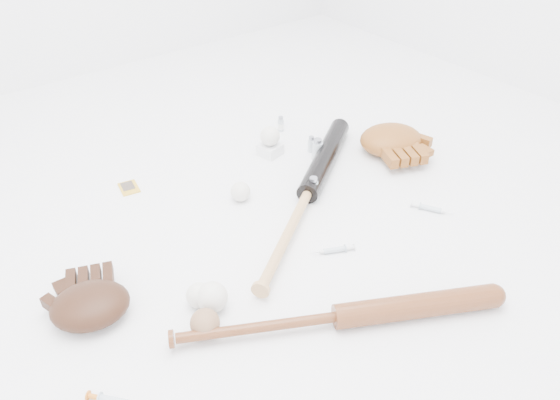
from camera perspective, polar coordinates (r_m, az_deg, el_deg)
bat_dark at (r=1.81m, az=2.92°, el=0.75°), size 0.87×0.63×0.07m
bat_wood at (r=1.42m, az=6.10°, el=-12.03°), size 0.82×0.48×0.07m
glove_dark at (r=1.50m, az=-19.24°, el=-10.31°), size 0.31×0.31×0.09m
glove_tan at (r=2.12m, az=11.52°, el=6.23°), size 0.37×0.37×0.10m
trading_card at (r=1.96m, az=-15.50°, el=1.24°), size 0.07×0.09×0.00m
pedestal at (r=2.07m, az=-1.03°, el=5.30°), size 0.09×0.09×0.04m
baseball_on_pedestal at (r=2.05m, az=-1.05°, el=6.70°), size 0.07×0.07×0.07m
baseball_left at (r=1.47m, az=-8.45°, el=-9.83°), size 0.07×0.07×0.07m
baseball_upper at (r=1.82m, az=-4.15°, el=0.87°), size 0.07×0.07×0.07m
baseball_mid at (r=1.45m, az=-7.10°, el=-10.04°), size 0.08×0.08×0.08m
baseball_aged at (r=1.40m, az=-7.85°, el=-12.63°), size 0.08×0.08×0.08m
syringe_1 at (r=1.63m, az=5.71°, el=-5.22°), size 0.14×0.09×0.02m
syringe_2 at (r=2.16m, az=-0.61°, el=6.28°), size 0.07×0.15×0.02m
syringe_3 at (r=1.85m, az=15.44°, el=-0.86°), size 0.10×0.15×0.02m
vial_0 at (r=2.23m, az=0.08°, el=7.96°), size 0.02×0.02×0.06m
vial_1 at (r=2.09m, az=3.28°, el=5.85°), size 0.03×0.03×0.06m
vial_2 at (r=1.83m, az=3.48°, el=1.26°), size 0.03×0.03×0.08m
vial_3 at (r=2.03m, az=3.92°, el=5.26°), size 0.04×0.04×0.09m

